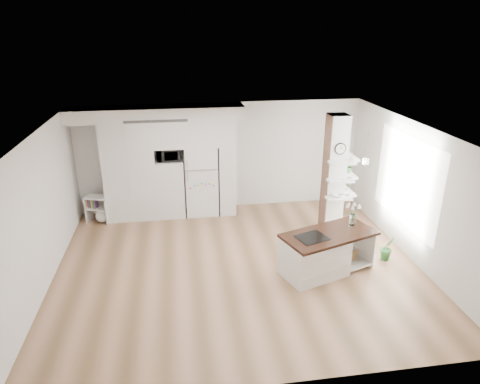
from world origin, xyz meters
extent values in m
cube|color=tan|center=(0.00, 0.00, 0.00)|extent=(7.00, 6.00, 0.01)
cube|color=white|center=(0.00, 0.00, 2.70)|extent=(7.00, 6.00, 0.04)
cube|color=silver|center=(0.00, 3.00, 1.35)|extent=(7.00, 0.04, 2.70)
cube|color=silver|center=(0.00, -3.00, 1.35)|extent=(7.00, 0.04, 2.70)
cube|color=silver|center=(-3.50, 0.00, 1.35)|extent=(0.04, 6.00, 2.70)
cube|color=silver|center=(3.50, 0.00, 1.35)|extent=(0.04, 6.00, 2.70)
cube|color=silver|center=(-2.20, 2.67, 1.20)|extent=(1.20, 0.65, 2.40)
cube|color=silver|center=(-1.27, 2.67, 0.71)|extent=(0.65, 0.65, 1.42)
cube|color=silver|center=(-1.27, 2.67, 2.08)|extent=(0.65, 0.65, 0.65)
cube|color=silver|center=(-0.53, 2.67, 2.08)|extent=(0.85, 0.65, 0.65)
cube|color=silver|center=(0.10, 2.67, 1.20)|extent=(0.40, 0.65, 2.40)
cube|color=silver|center=(-1.50, 2.65, 2.55)|extent=(4.00, 0.70, 0.30)
cube|color=#262626|center=(-1.50, 2.31, 2.44)|extent=(1.40, 0.04, 0.06)
cube|color=white|center=(-0.53, 2.68, 0.88)|extent=(0.78, 0.66, 1.75)
cube|color=#B2B2B7|center=(-0.53, 2.34, 1.24)|extent=(0.78, 0.01, 0.03)
cube|color=silver|center=(2.30, 1.20, 1.35)|extent=(0.40, 0.40, 2.70)
cube|color=#996A55|center=(2.09, 1.20, 1.35)|extent=(0.02, 0.40, 2.70)
cube|color=#996A55|center=(2.30, 1.41, 1.35)|extent=(0.40, 0.02, 2.70)
cylinder|color=black|center=(2.30, 0.99, 2.02)|extent=(0.25, 0.03, 0.25)
cylinder|color=white|center=(2.30, 0.98, 2.02)|extent=(0.21, 0.01, 0.21)
plane|color=white|center=(3.48, 0.30, 1.50)|extent=(0.00, 2.40, 2.40)
cylinder|color=white|center=(1.70, 0.15, 2.12)|extent=(0.12, 0.12, 0.10)
cube|color=silver|center=(1.38, -0.49, 0.37)|extent=(1.34, 1.09, 0.74)
cube|color=silver|center=(2.17, -0.21, 0.10)|extent=(0.83, 0.92, 0.04)
cube|color=silver|center=(2.45, -0.12, 0.37)|extent=(0.28, 0.72, 0.74)
cube|color=black|center=(1.67, -0.39, 0.77)|extent=(1.95, 1.38, 0.05)
cube|color=black|center=(1.29, -0.52, 0.80)|extent=(0.65, 0.59, 0.01)
cube|color=olive|center=(2.13, -0.23, 0.23)|extent=(0.42, 0.37, 0.22)
cylinder|color=white|center=(2.23, -0.10, 0.91)|extent=(0.12, 0.12, 0.22)
cube|color=silver|center=(-3.25, 2.58, 0.33)|extent=(0.13, 0.31, 0.65)
cube|color=silver|center=(-2.75, 2.42, 0.33)|extent=(0.13, 0.31, 0.65)
cube|color=silver|center=(-3.00, 2.50, 0.64)|extent=(0.62, 0.47, 0.03)
cube|color=silver|center=(-3.00, 2.50, 0.35)|extent=(0.60, 0.46, 0.03)
sphere|color=white|center=(-2.93, 2.48, 0.16)|extent=(0.32, 0.32, 0.32)
imported|color=#2D7232|center=(3.00, -0.18, 0.26)|extent=(0.33, 0.30, 0.52)
imported|color=#2D7232|center=(2.99, 2.50, 0.23)|extent=(0.33, 0.33, 0.47)
imported|color=#2D2D2D|center=(-1.27, 2.62, 1.57)|extent=(0.54, 0.37, 0.30)
imported|color=#2D7232|center=(2.63, 1.30, 1.52)|extent=(0.27, 0.23, 0.30)
imported|color=white|center=(2.30, 0.90, 1.00)|extent=(0.22, 0.22, 0.05)
camera|label=1|loc=(-1.04, -7.20, 4.47)|focal=32.00mm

